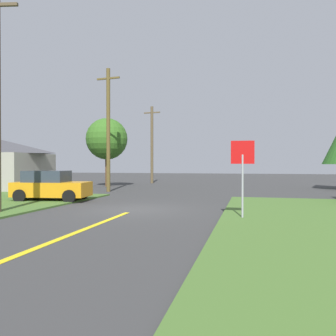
{
  "coord_description": "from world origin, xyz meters",
  "views": [
    {
      "loc": [
        4.83,
        -13.8,
        1.95
      ],
      "look_at": [
        0.43,
        4.18,
        1.76
      ],
      "focal_mm": 36.05,
      "sensor_mm": 36.0,
      "label": 1
    }
  ],
  "objects_px": {
    "utility_pole_far": "(152,144)",
    "parked_car_near_building": "(51,186)",
    "oak_tree_left": "(107,139)",
    "stop_sign": "(243,163)",
    "utility_pole_mid": "(108,128)"
  },
  "relations": [
    {
      "from": "utility_pole_mid",
      "to": "utility_pole_far",
      "type": "distance_m",
      "value": 11.21
    },
    {
      "from": "stop_sign",
      "to": "parked_car_near_building",
      "type": "relative_size",
      "value": 0.69
    },
    {
      "from": "stop_sign",
      "to": "parked_car_near_building",
      "type": "distance_m",
      "value": 10.79
    },
    {
      "from": "stop_sign",
      "to": "oak_tree_left",
      "type": "height_order",
      "value": "oak_tree_left"
    },
    {
      "from": "parked_car_near_building",
      "to": "utility_pole_mid",
      "type": "relative_size",
      "value": 0.46
    },
    {
      "from": "parked_car_near_building",
      "to": "oak_tree_left",
      "type": "bearing_deg",
      "value": 92.49
    },
    {
      "from": "parked_car_near_building",
      "to": "utility_pole_far",
      "type": "xyz_separation_m",
      "value": [
        0.35,
        17.79,
        3.32
      ]
    },
    {
      "from": "stop_sign",
      "to": "utility_pole_mid",
      "type": "height_order",
      "value": "utility_pole_mid"
    },
    {
      "from": "utility_pole_far",
      "to": "oak_tree_left",
      "type": "relative_size",
      "value": 1.32
    },
    {
      "from": "utility_pole_far",
      "to": "utility_pole_mid",
      "type": "bearing_deg",
      "value": -89.75
    },
    {
      "from": "utility_pole_far",
      "to": "parked_car_near_building",
      "type": "bearing_deg",
      "value": -91.13
    },
    {
      "from": "parked_car_near_building",
      "to": "utility_pole_far",
      "type": "distance_m",
      "value": 18.1
    },
    {
      "from": "stop_sign",
      "to": "utility_pole_far",
      "type": "relative_size",
      "value": 0.35
    },
    {
      "from": "stop_sign",
      "to": "parked_car_near_building",
      "type": "xyz_separation_m",
      "value": [
        -10.05,
        3.74,
        -1.19
      ]
    },
    {
      "from": "stop_sign",
      "to": "oak_tree_left",
      "type": "relative_size",
      "value": 0.46
    }
  ]
}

